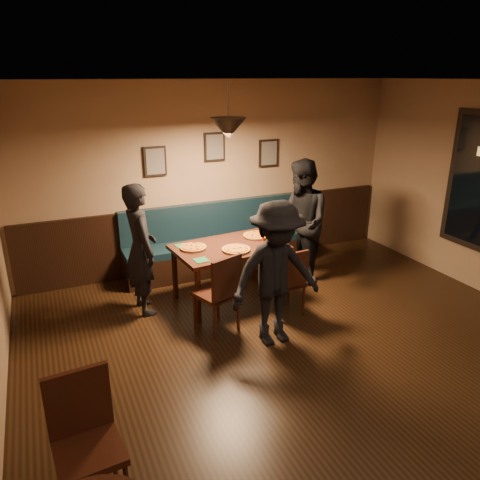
{
  "coord_description": "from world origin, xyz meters",
  "views": [
    {
      "loc": [
        -2.45,
        -2.98,
        2.85
      ],
      "look_at": [
        -0.29,
        1.88,
        0.95
      ],
      "focal_mm": 34.66,
      "sensor_mm": 36.0,
      "label": 1
    }
  ],
  "objects_px": {
    "tabasco_bottle": "(263,236)",
    "chair_near_right": "(285,281)",
    "diner_front": "(276,274)",
    "cafe_chair_far": "(88,449)",
    "booth_bench": "(222,238)",
    "diner_right": "(301,222)",
    "chair_near_left": "(216,292)",
    "dining_table": "(229,272)",
    "diner_left": "(141,249)",
    "soda_glass": "(278,243)"
  },
  "relations": [
    {
      "from": "tabasco_bottle",
      "to": "chair_near_right",
      "type": "bearing_deg",
      "value": -91.15
    },
    {
      "from": "diner_front",
      "to": "cafe_chair_far",
      "type": "xyz_separation_m",
      "value": [
        -2.15,
        -1.39,
        -0.32
      ]
    },
    {
      "from": "chair_near_right",
      "to": "diner_front",
      "type": "distance_m",
      "value": 0.77
    },
    {
      "from": "booth_bench",
      "to": "diner_right",
      "type": "relative_size",
      "value": 1.69
    },
    {
      "from": "chair_near_left",
      "to": "chair_near_right",
      "type": "bearing_deg",
      "value": -18.64
    },
    {
      "from": "tabasco_bottle",
      "to": "dining_table",
      "type": "bearing_deg",
      "value": 179.16
    },
    {
      "from": "diner_front",
      "to": "chair_near_left",
      "type": "bearing_deg",
      "value": 133.5
    },
    {
      "from": "chair_near_right",
      "to": "diner_right",
      "type": "xyz_separation_m",
      "value": [
        0.69,
        0.8,
        0.45
      ]
    },
    {
      "from": "dining_table",
      "to": "chair_near_right",
      "type": "height_order",
      "value": "chair_near_right"
    },
    {
      "from": "dining_table",
      "to": "chair_near_left",
      "type": "height_order",
      "value": "chair_near_left"
    },
    {
      "from": "booth_bench",
      "to": "cafe_chair_far",
      "type": "distance_m",
      "value": 4.27
    },
    {
      "from": "chair_near_left",
      "to": "diner_left",
      "type": "bearing_deg",
      "value": 110.2
    },
    {
      "from": "chair_near_left",
      "to": "diner_front",
      "type": "height_order",
      "value": "diner_front"
    },
    {
      "from": "diner_left",
      "to": "diner_front",
      "type": "relative_size",
      "value": 1.01
    },
    {
      "from": "dining_table",
      "to": "chair_near_left",
      "type": "distance_m",
      "value": 0.82
    },
    {
      "from": "cafe_chair_far",
      "to": "tabasco_bottle",
      "type": "bearing_deg",
      "value": -140.18
    },
    {
      "from": "booth_bench",
      "to": "chair_near_right",
      "type": "distance_m",
      "value": 1.64
    },
    {
      "from": "booth_bench",
      "to": "tabasco_bottle",
      "type": "xyz_separation_m",
      "value": [
        0.2,
        -0.98,
        0.32
      ]
    },
    {
      "from": "diner_right",
      "to": "cafe_chair_far",
      "type": "relative_size",
      "value": 1.79
    },
    {
      "from": "chair_near_left",
      "to": "tabasco_bottle",
      "type": "height_order",
      "value": "chair_near_left"
    },
    {
      "from": "dining_table",
      "to": "chair_near_right",
      "type": "xyz_separation_m",
      "value": [
        0.48,
        -0.66,
        0.06
      ]
    },
    {
      "from": "chair_near_right",
      "to": "diner_right",
      "type": "relative_size",
      "value": 0.5
    },
    {
      "from": "dining_table",
      "to": "diner_left",
      "type": "xyz_separation_m",
      "value": [
        -1.12,
        0.14,
        0.45
      ]
    },
    {
      "from": "booth_bench",
      "to": "chair_near_right",
      "type": "height_order",
      "value": "booth_bench"
    },
    {
      "from": "diner_front",
      "to": "tabasco_bottle",
      "type": "distance_m",
      "value": 1.25
    },
    {
      "from": "diner_left",
      "to": "diner_right",
      "type": "distance_m",
      "value": 2.29
    },
    {
      "from": "soda_glass",
      "to": "tabasco_bottle",
      "type": "xyz_separation_m",
      "value": [
        -0.05,
        0.33,
        -0.01
      ]
    },
    {
      "from": "dining_table",
      "to": "soda_glass",
      "type": "bearing_deg",
      "value": -37.07
    },
    {
      "from": "chair_near_left",
      "to": "diner_right",
      "type": "bearing_deg",
      "value": 7.36
    },
    {
      "from": "tabasco_bottle",
      "to": "diner_front",
      "type": "bearing_deg",
      "value": -110.26
    },
    {
      "from": "booth_bench",
      "to": "diner_front",
      "type": "height_order",
      "value": "diner_front"
    },
    {
      "from": "soda_glass",
      "to": "cafe_chair_far",
      "type": "xyz_separation_m",
      "value": [
        -2.64,
        -2.24,
        -0.33
      ]
    },
    {
      "from": "dining_table",
      "to": "diner_left",
      "type": "bearing_deg",
      "value": 167.44
    },
    {
      "from": "diner_right",
      "to": "diner_left",
      "type": "bearing_deg",
      "value": -80.11
    },
    {
      "from": "chair_near_left",
      "to": "cafe_chair_far",
      "type": "height_order",
      "value": "cafe_chair_far"
    },
    {
      "from": "dining_table",
      "to": "diner_left",
      "type": "height_order",
      "value": "diner_left"
    },
    {
      "from": "diner_left",
      "to": "chair_near_left",
      "type": "bearing_deg",
      "value": -144.93
    },
    {
      "from": "tabasco_bottle",
      "to": "chair_near_left",
      "type": "bearing_deg",
      "value": -144.66
    },
    {
      "from": "booth_bench",
      "to": "chair_near_left",
      "type": "distance_m",
      "value": 1.8
    },
    {
      "from": "booth_bench",
      "to": "tabasco_bottle",
      "type": "relative_size",
      "value": 22.69
    },
    {
      "from": "diner_left",
      "to": "diner_right",
      "type": "height_order",
      "value": "diner_right"
    },
    {
      "from": "soda_glass",
      "to": "diner_right",
      "type": "bearing_deg",
      "value": 37.37
    },
    {
      "from": "diner_left",
      "to": "diner_front",
      "type": "bearing_deg",
      "value": -142.73
    },
    {
      "from": "diner_left",
      "to": "tabasco_bottle",
      "type": "distance_m",
      "value": 1.62
    },
    {
      "from": "diner_right",
      "to": "diner_front",
      "type": "xyz_separation_m",
      "value": [
        -1.11,
        -1.32,
        -0.07
      ]
    },
    {
      "from": "chair_near_right",
      "to": "cafe_chair_far",
      "type": "relative_size",
      "value": 0.89
    },
    {
      "from": "diner_left",
      "to": "tabasco_bottle",
      "type": "bearing_deg",
      "value": -99.78
    },
    {
      "from": "diner_right",
      "to": "chair_near_right",
      "type": "bearing_deg",
      "value": -30.7
    },
    {
      "from": "tabasco_bottle",
      "to": "cafe_chair_far",
      "type": "distance_m",
      "value": 3.66
    },
    {
      "from": "booth_bench",
      "to": "dining_table",
      "type": "relative_size",
      "value": 2.13
    }
  ]
}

